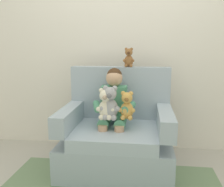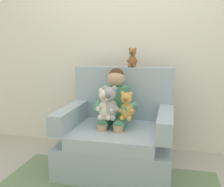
{
  "view_description": "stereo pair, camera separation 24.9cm",
  "coord_description": "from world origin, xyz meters",
  "px_view_note": "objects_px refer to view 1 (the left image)",
  "views": [
    {
      "loc": [
        0.28,
        -2.48,
        1.25
      ],
      "look_at": [
        -0.04,
        -0.05,
        0.8
      ],
      "focal_mm": 41.65,
      "sensor_mm": 36.0,
      "label": 1
    },
    {
      "loc": [
        0.52,
        -2.44,
        1.25
      ],
      "look_at": [
        -0.04,
        -0.05,
        0.8
      ],
      "focal_mm": 41.65,
      "sensor_mm": 36.0,
      "label": 2
    }
  ],
  "objects_px": {
    "plush_grey": "(110,104)",
    "plush_brown_on_backrest": "(129,58)",
    "seated_child": "(113,105)",
    "plush_cream": "(106,105)",
    "plush_honey": "(127,106)",
    "armchair": "(117,137)"
  },
  "relations": [
    {
      "from": "armchair",
      "to": "seated_child",
      "type": "distance_m",
      "value": 0.34
    },
    {
      "from": "seated_child",
      "to": "plush_honey",
      "type": "relative_size",
      "value": 3.02
    },
    {
      "from": "seated_child",
      "to": "plush_grey",
      "type": "relative_size",
      "value": 2.53
    },
    {
      "from": "armchair",
      "to": "plush_grey",
      "type": "relative_size",
      "value": 3.34
    },
    {
      "from": "plush_cream",
      "to": "plush_grey",
      "type": "xyz_separation_m",
      "value": [
        0.04,
        0.0,
        0.01
      ]
    },
    {
      "from": "armchair",
      "to": "seated_child",
      "type": "relative_size",
      "value": 1.32
    },
    {
      "from": "armchair",
      "to": "plush_brown_on_backrest",
      "type": "relative_size",
      "value": 5.2
    },
    {
      "from": "armchair",
      "to": "plush_cream",
      "type": "distance_m",
      "value": 0.41
    },
    {
      "from": "plush_grey",
      "to": "plush_brown_on_backrest",
      "type": "distance_m",
      "value": 0.63
    },
    {
      "from": "seated_child",
      "to": "plush_cream",
      "type": "xyz_separation_m",
      "value": [
        -0.05,
        -0.16,
        0.04
      ]
    },
    {
      "from": "plush_honey",
      "to": "plush_grey",
      "type": "bearing_deg",
      "value": -153.51
    },
    {
      "from": "armchair",
      "to": "plush_honey",
      "type": "bearing_deg",
      "value": -49.11
    },
    {
      "from": "seated_child",
      "to": "plush_honey",
      "type": "distance_m",
      "value": 0.2
    },
    {
      "from": "armchair",
      "to": "plush_honey",
      "type": "distance_m",
      "value": 0.4
    },
    {
      "from": "plush_honey",
      "to": "plush_cream",
      "type": "distance_m",
      "value": 0.2
    },
    {
      "from": "plush_grey",
      "to": "plush_brown_on_backrest",
      "type": "height_order",
      "value": "plush_brown_on_backrest"
    },
    {
      "from": "plush_honey",
      "to": "plush_grey",
      "type": "relative_size",
      "value": 0.84
    },
    {
      "from": "plush_cream",
      "to": "plush_honey",
      "type": "bearing_deg",
      "value": 16.0
    },
    {
      "from": "plush_grey",
      "to": "armchair",
      "type": "bearing_deg",
      "value": 65.68
    },
    {
      "from": "plush_brown_on_backrest",
      "to": "plush_grey",
      "type": "bearing_deg",
      "value": -124.27
    },
    {
      "from": "seated_child",
      "to": "plush_brown_on_backrest",
      "type": "xyz_separation_m",
      "value": [
        0.13,
        0.29,
        0.46
      ]
    },
    {
      "from": "plush_honey",
      "to": "plush_brown_on_backrest",
      "type": "height_order",
      "value": "plush_brown_on_backrest"
    }
  ]
}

